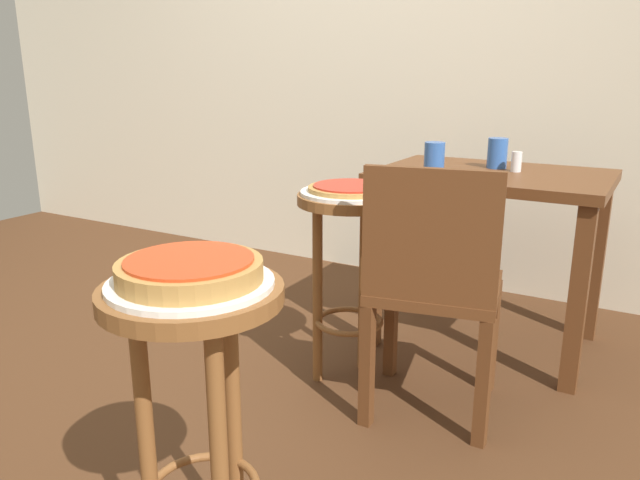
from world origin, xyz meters
name	(u,v)px	position (x,y,z in m)	size (l,w,h in m)	color
ground_plane	(190,391)	(0.00, 0.00, 0.00)	(6.00, 6.00, 0.00)	#4C2D19
stool_foreground	(196,372)	(0.60, -0.62, 0.52)	(0.37, 0.37, 0.70)	brown
serving_plate_foreground	(191,283)	(0.60, -0.62, 0.71)	(0.33, 0.33, 0.01)	white
pizza_foreground	(190,270)	(0.60, -0.62, 0.74)	(0.29, 0.29, 0.05)	#B78442
stool_middle	(350,247)	(0.45, 0.36, 0.52)	(0.37, 0.37, 0.70)	brown
serving_plate_middle	(351,193)	(0.45, 0.36, 0.71)	(0.35, 0.35, 0.01)	white
pizza_middle	(351,188)	(0.45, 0.36, 0.73)	(0.29, 0.29, 0.02)	#B78442
dining_table	(491,204)	(0.79, 0.95, 0.59)	(0.88, 0.62, 0.73)	#5B3319
cup_near_edge	(434,157)	(0.58, 0.83, 0.78)	(0.08, 0.08, 0.12)	#3360B2
cup_far_edge	(497,153)	(0.77, 1.05, 0.79)	(0.08, 0.08, 0.12)	#3360B2
condiment_shaker	(516,162)	(0.86, 0.99, 0.77)	(0.04, 0.04, 0.08)	white
wooden_chair	(433,284)	(0.80, 0.28, 0.47)	(0.47, 0.47, 0.85)	#5B3319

